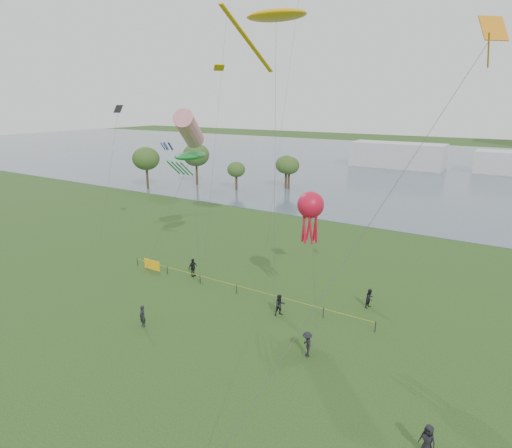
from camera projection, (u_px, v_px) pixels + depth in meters
The scene contains 17 objects.
ground_plane at pixel (156, 414), 22.60m from camera, with size 400.00×400.00×0.00m, color #1C3812.
lake at pixel (451, 169), 104.09m from camera, with size 400.00×120.00×0.08m, color #50606E.
pavilion_left at pixel (397, 155), 105.29m from camera, with size 22.00×8.00×6.00m, color silver.
trees at pixel (211, 160), 79.96m from camera, with size 26.82×18.36×8.02m.
fence at pixel (182, 273), 39.64m from camera, with size 24.07×0.07×1.05m.
spectator_a at pixel (280, 305), 32.76m from camera, with size 0.82×0.64×1.69m, color black.
spectator_b at pixel (307, 344), 27.45m from camera, with size 1.12×0.64×1.73m, color black.
spectator_c at pixel (193, 268), 40.06m from camera, with size 1.02×0.42×1.74m, color black.
spectator_d at pixel (428, 441), 19.73m from camera, with size 0.80×0.52×1.64m, color black.
spectator_f at pixel (142, 316), 31.09m from camera, with size 0.60×0.39×1.65m, color black.
spectator_g at pixel (370, 298), 34.02m from camera, with size 0.76×0.59×1.56m, color black.
kite_stingray at pixel (276, 16), 35.03m from camera, with size 7.02×10.16×23.08m.
kite_windsock at pixel (189, 129), 40.44m from camera, with size 6.06×6.09×15.28m.
kite_creature at pixel (190, 156), 41.14m from camera, with size 2.91×7.35×11.20m.
kite_octopus at pixel (311, 206), 31.57m from camera, with size 2.93×3.36×9.52m.
kite_delta at pixel (474, 60), 18.77m from camera, with size 8.34×13.82×19.57m.
small_kites at pixel (312, 9), 31.85m from camera, with size 38.89×13.52×12.88m.
Camera 1 is at (14.51, -13.25, 15.92)m, focal length 30.00 mm.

